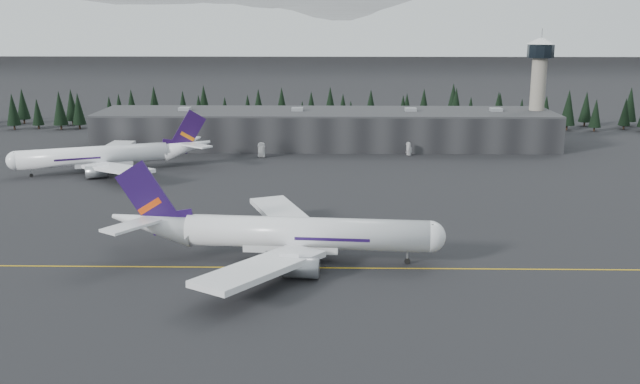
{
  "coord_description": "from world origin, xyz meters",
  "views": [
    {
      "loc": [
        2.75,
        -126.13,
        45.2
      ],
      "look_at": [
        0.0,
        20.0,
        9.0
      ],
      "focal_mm": 40.0,
      "sensor_mm": 36.0,
      "label": 1
    }
  ],
  "objects_px": {
    "gse_vehicle_b": "(409,153)",
    "terminal": "(326,128)",
    "gse_vehicle_a": "(262,155)",
    "jet_main": "(277,233)",
    "control_tower": "(539,80)",
    "jet_parked": "(112,155)"
  },
  "relations": [
    {
      "from": "jet_main",
      "to": "jet_parked",
      "type": "distance_m",
      "value": 96.34
    },
    {
      "from": "control_tower",
      "to": "jet_main",
      "type": "bearing_deg",
      "value": -123.4
    },
    {
      "from": "terminal",
      "to": "jet_parked",
      "type": "height_order",
      "value": "jet_parked"
    },
    {
      "from": "gse_vehicle_a",
      "to": "gse_vehicle_b",
      "type": "bearing_deg",
      "value": 14.27
    },
    {
      "from": "jet_main",
      "to": "control_tower",
      "type": "bearing_deg",
      "value": 61.15
    },
    {
      "from": "gse_vehicle_b",
      "to": "jet_parked",
      "type": "bearing_deg",
      "value": -105.79
    },
    {
      "from": "gse_vehicle_b",
      "to": "gse_vehicle_a",
      "type": "bearing_deg",
      "value": -116.53
    },
    {
      "from": "jet_parked",
      "to": "gse_vehicle_a",
      "type": "relative_size",
      "value": 11.29
    },
    {
      "from": "jet_parked",
      "to": "gse_vehicle_b",
      "type": "bearing_deg",
      "value": 174.48
    },
    {
      "from": "control_tower",
      "to": "jet_main",
      "type": "distance_m",
      "value": 151.39
    },
    {
      "from": "gse_vehicle_a",
      "to": "gse_vehicle_b",
      "type": "xyz_separation_m",
      "value": [
        48.73,
        4.51,
        0.07
      ]
    },
    {
      "from": "gse_vehicle_b",
      "to": "terminal",
      "type": "bearing_deg",
      "value": -153.8
    },
    {
      "from": "jet_parked",
      "to": "gse_vehicle_b",
      "type": "distance_m",
      "value": 95.11
    },
    {
      "from": "jet_main",
      "to": "jet_parked",
      "type": "xyz_separation_m",
      "value": [
        -55.53,
        78.73,
        -0.39
      ]
    },
    {
      "from": "terminal",
      "to": "jet_main",
      "type": "distance_m",
      "value": 122.73
    },
    {
      "from": "control_tower",
      "to": "gse_vehicle_a",
      "type": "bearing_deg",
      "value": -165.34
    },
    {
      "from": "jet_parked",
      "to": "gse_vehicle_a",
      "type": "bearing_deg",
      "value": -174.52
    },
    {
      "from": "control_tower",
      "to": "gse_vehicle_a",
      "type": "relative_size",
      "value": 7.44
    },
    {
      "from": "control_tower",
      "to": "gse_vehicle_b",
      "type": "distance_m",
      "value": 56.01
    },
    {
      "from": "jet_main",
      "to": "jet_parked",
      "type": "height_order",
      "value": "jet_main"
    },
    {
      "from": "jet_main",
      "to": "gse_vehicle_a",
      "type": "distance_m",
      "value": 101.38
    },
    {
      "from": "gse_vehicle_a",
      "to": "gse_vehicle_b",
      "type": "height_order",
      "value": "gse_vehicle_b"
    }
  ]
}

